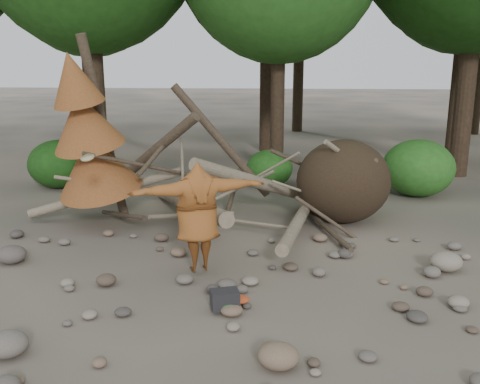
{
  "coord_description": "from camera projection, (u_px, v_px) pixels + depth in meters",
  "views": [
    {
      "loc": [
        1.09,
        -8.06,
        3.83
      ],
      "look_at": [
        0.37,
        1.5,
        1.4
      ],
      "focal_mm": 40.0,
      "sensor_mm": 36.0,
      "label": 1
    }
  ],
  "objects": [
    {
      "name": "frisbee_thrower",
      "position": [
        198.0,
        217.0,
        9.47
      ],
      "size": [
        3.43,
        1.56,
        2.05
      ],
      "color": "brown",
      "rests_on": "ground"
    },
    {
      "name": "deadfall_pile",
      "position": [
        318.0,
        183.0,
        12.53
      ],
      "size": [
        8.55,
        5.24,
        3.3
      ],
      "color": "#332619",
      "rests_on": "ground"
    },
    {
      "name": "backpack",
      "position": [
        225.0,
        303.0,
        8.25
      ],
      "size": [
        0.49,
        0.4,
        0.28
      ],
      "primitive_type": "cube",
      "rotation": [
        0.0,
        0.0,
        0.3
      ],
      "color": "black",
      "rests_on": "ground"
    },
    {
      "name": "cloth_green",
      "position": [
        226.0,
        306.0,
        8.28
      ],
      "size": [
        0.43,
        0.36,
        0.16
      ],
      "primitive_type": "ellipsoid",
      "color": "#245A29",
      "rests_on": "ground"
    },
    {
      "name": "dead_conifer",
      "position": [
        89.0,
        137.0,
        11.78
      ],
      "size": [
        2.06,
        2.16,
        4.35
      ],
      "color": "#4C3F30",
      "rests_on": "ground"
    },
    {
      "name": "boulder_front_right",
      "position": [
        278.0,
        356.0,
        6.75
      ],
      "size": [
        0.53,
        0.48,
        0.32
      ],
      "primitive_type": "ellipsoid",
      "color": "#7E654E",
      "rests_on": "ground"
    },
    {
      "name": "boulder_front_left",
      "position": [
        7.0,
        344.0,
        7.02
      ],
      "size": [
        0.56,
        0.5,
        0.34
      ],
      "primitive_type": "ellipsoid",
      "color": "#6D645B",
      "rests_on": "ground"
    },
    {
      "name": "cloth_orange",
      "position": [
        239.0,
        302.0,
        8.46
      ],
      "size": [
        0.32,
        0.26,
        0.12
      ],
      "primitive_type": "ellipsoid",
      "color": "#B2441E",
      "rests_on": "ground"
    },
    {
      "name": "bush_left",
      "position": [
        59.0,
        164.0,
        16.0
      ],
      "size": [
        1.8,
        1.8,
        1.44
      ],
      "primitive_type": "ellipsoid",
      "color": "#1B4A13",
      "rests_on": "ground"
    },
    {
      "name": "ground",
      "position": [
        211.0,
        296.0,
        8.81
      ],
      "size": [
        120.0,
        120.0,
        0.0
      ],
      "primitive_type": "plane",
      "color": "#514C44",
      "rests_on": "ground"
    },
    {
      "name": "boulder_mid_right",
      "position": [
        446.0,
        261.0,
        9.82
      ],
      "size": [
        0.6,
        0.54,
        0.36
      ],
      "primitive_type": "ellipsoid",
      "color": "gray",
      "rests_on": "ground"
    },
    {
      "name": "bush_mid",
      "position": [
        269.0,
        168.0,
        16.16
      ],
      "size": [
        1.4,
        1.4,
        1.12
      ],
      "primitive_type": "ellipsoid",
      "color": "#255E1B",
      "rests_on": "ground"
    },
    {
      "name": "bush_right",
      "position": [
        418.0,
        168.0,
        15.02
      ],
      "size": [
        2.0,
        2.0,
        1.6
      ],
      "primitive_type": "ellipsoid",
      "color": "#2E7022",
      "rests_on": "ground"
    },
    {
      "name": "boulder_mid_left",
      "position": [
        11.0,
        254.0,
        10.19
      ],
      "size": [
        0.57,
        0.52,
        0.34
      ],
      "primitive_type": "ellipsoid",
      "color": "#5A514C",
      "rests_on": "ground"
    }
  ]
}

